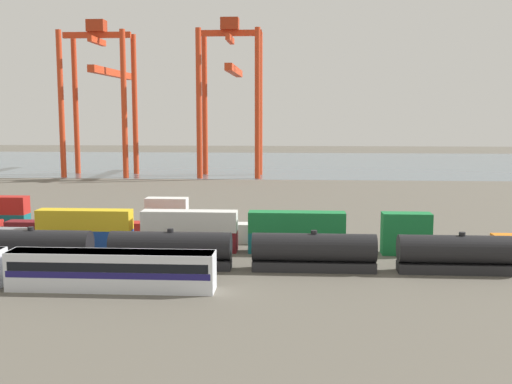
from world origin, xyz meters
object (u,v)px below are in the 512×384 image
at_px(passenger_train, 6,267).
at_px(gantry_crane_west, 102,83).
at_px(freight_tank_row, 242,250).
at_px(shipping_container_13, 50,230).
at_px(shipping_container_14, 144,232).
at_px(shipping_container_3, 85,240).
at_px(gantry_crane_central, 231,82).
at_px(shipping_container_9, 406,244).

height_order(passenger_train, gantry_crane_west, gantry_crane_west).
xyz_separation_m(freight_tank_row, gantry_crane_west, (-48.57, 105.46, 23.69)).
xyz_separation_m(shipping_container_13, gantry_crane_west, (-20.66, 90.83, 24.58)).
bearing_deg(freight_tank_row, passenger_train, -158.82).
height_order(passenger_train, shipping_container_14, passenger_train).
height_order(freight_tank_row, shipping_container_3, freight_tank_row).
height_order(passenger_train, shipping_container_3, passenger_train).
distance_m(shipping_container_3, gantry_crane_central, 99.03).
relative_size(shipping_container_13, gantry_crane_central, 0.28).
xyz_separation_m(shipping_container_3, shipping_container_9, (40.70, 0.00, 0.00)).
relative_size(freight_tank_row, gantry_crane_central, 1.45).
distance_m(freight_tank_row, shipping_container_14, 20.76).
bearing_deg(gantry_crane_west, gantry_crane_central, -1.69).
distance_m(shipping_container_9, shipping_container_13, 47.99).
relative_size(shipping_container_9, gantry_crane_central, 0.14).
bearing_deg(gantry_crane_central, passenger_train, -95.52).
relative_size(passenger_train, gantry_crane_west, 0.99).
relative_size(shipping_container_14, gantry_crane_central, 0.28).
xyz_separation_m(shipping_container_3, gantry_crane_west, (-27.60, 96.61, 24.58)).
bearing_deg(freight_tank_row, shipping_container_13, 152.34).
bearing_deg(shipping_container_14, shipping_container_13, 180.00).
bearing_deg(shipping_container_9, freight_tank_row, -155.84).
bearing_deg(shipping_container_3, freight_tank_row, -22.88).
height_order(freight_tank_row, shipping_container_9, freight_tank_row).
relative_size(shipping_container_9, gantry_crane_west, 0.14).
bearing_deg(shipping_container_9, shipping_container_13, 173.08).
relative_size(shipping_container_3, gantry_crane_west, 0.28).
xyz_separation_m(passenger_train, shipping_container_14, (8.23, 23.52, -0.84)).
distance_m(shipping_container_3, shipping_container_14, 8.52).
distance_m(freight_tank_row, gantry_crane_central, 107.69).
xyz_separation_m(freight_tank_row, shipping_container_13, (-27.91, 14.63, -0.88)).
bearing_deg(gantry_crane_central, shipping_container_14, -91.73).
height_order(freight_tank_row, shipping_container_13, freight_tank_row).
xyz_separation_m(shipping_container_3, shipping_container_14, (6.26, 5.78, 0.00)).
bearing_deg(shipping_container_13, freight_tank_row, -27.66).
height_order(shipping_container_3, shipping_container_14, same).
xyz_separation_m(shipping_container_13, gantry_crane_central, (15.91, 89.75, 24.49)).
distance_m(freight_tank_row, shipping_container_9, 21.64).
height_order(shipping_container_9, shipping_container_13, same).
bearing_deg(gantry_crane_west, shipping_container_14, -69.55).
bearing_deg(shipping_container_3, shipping_container_14, 42.69).
bearing_deg(shipping_container_9, passenger_train, -157.42).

